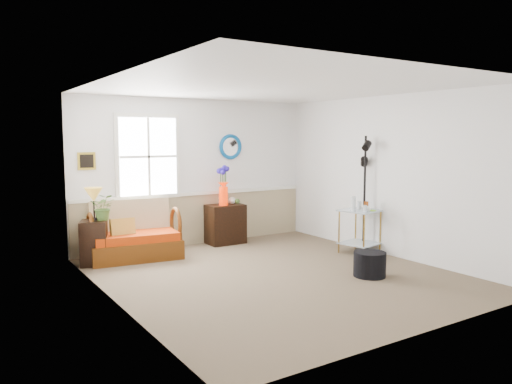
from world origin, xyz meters
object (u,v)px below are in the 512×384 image
cabinet (225,224)px  lamp_stand (94,243)px  side_table (360,231)px  floor_lamp (364,194)px  ottoman (370,264)px  loveseat (135,230)px

cabinet → lamp_stand: bearing=-172.4°
cabinet → side_table: bearing=-50.0°
floor_lamp → cabinet: bearing=110.4°
ottoman → side_table: bearing=51.1°
lamp_stand → floor_lamp: bearing=-20.7°
lamp_stand → ottoman: size_ratio=1.52×
side_table → ottoman: 1.44m
loveseat → cabinet: (1.78, 0.22, -0.10)m
cabinet → side_table: (1.51, -1.87, 0.01)m
cabinet → ottoman: bearing=-77.3°
floor_lamp → loveseat: bearing=133.2°
lamp_stand → floor_lamp: 4.41m
loveseat → lamp_stand: bearing=-168.2°
loveseat → side_table: size_ratio=1.92×
loveseat → ottoman: (2.39, -2.76, -0.28)m
loveseat → ottoman: bearing=-41.7°
loveseat → lamp_stand: loveseat is taller
loveseat → floor_lamp: (3.44, -1.59, 0.52)m
lamp_stand → floor_lamp: (4.09, -1.54, 0.64)m
cabinet → side_table: side_table is taller
lamp_stand → ottoman: lamp_stand is taller
cabinet → ottoman: cabinet is taller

